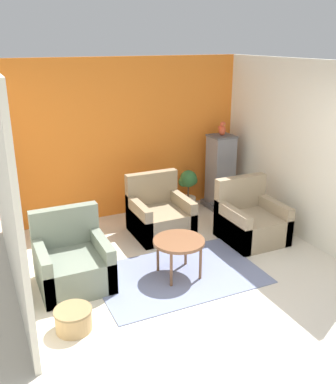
{
  "coord_description": "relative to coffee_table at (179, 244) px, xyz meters",
  "views": [
    {
      "loc": [
        -2.28,
        -3.27,
        2.85
      ],
      "look_at": [
        0.0,
        1.64,
        0.91
      ],
      "focal_mm": 40.0,
      "sensor_mm": 36.0,
      "label": 1
    }
  ],
  "objects": [
    {
      "name": "ground_plane",
      "position": [
        0.14,
        -1.02,
        -0.45
      ],
      "size": [
        20.0,
        20.0,
        0.0
      ],
      "primitive_type": "plane",
      "color": "beige",
      "rests_on": "ground"
    },
    {
      "name": "wall_back_accent",
      "position": [
        0.14,
        2.29,
        0.85
      ],
      "size": [
        4.15,
        0.06,
        2.6
      ],
      "color": "orange",
      "rests_on": "ground_plane"
    },
    {
      "name": "wall_left",
      "position": [
        -1.91,
        0.62,
        0.85
      ],
      "size": [
        0.06,
        3.28,
        2.6
      ],
      "color": "silver",
      "rests_on": "ground_plane"
    },
    {
      "name": "wall_right",
      "position": [
        2.18,
        0.62,
        0.85
      ],
      "size": [
        0.06,
        3.28,
        2.6
      ],
      "color": "silver",
      "rests_on": "ground_plane"
    },
    {
      "name": "area_rug",
      "position": [
        0.0,
        0.0,
        -0.44
      ],
      "size": [
        2.07,
        1.36,
        0.01
      ],
      "color": "slate",
      "rests_on": "ground_plane"
    },
    {
      "name": "coffee_table",
      "position": [
        0.0,
        0.0,
        0.0
      ],
      "size": [
        0.65,
        0.65,
        0.5
      ],
      "color": "brown",
      "rests_on": "ground_plane"
    },
    {
      "name": "armchair_left",
      "position": [
        -1.26,
        0.37,
        -0.17
      ],
      "size": [
        0.84,
        0.84,
        0.9
      ],
      "color": "slate",
      "rests_on": "ground_plane"
    },
    {
      "name": "armchair_right",
      "position": [
        1.44,
        0.5,
        -0.17
      ],
      "size": [
        0.84,
        0.84,
        0.9
      ],
      "color": "#9E896B",
      "rests_on": "ground_plane"
    },
    {
      "name": "armchair_middle",
      "position": [
        0.29,
        1.27,
        -0.17
      ],
      "size": [
        0.84,
        0.84,
        0.9
      ],
      "color": "#8E7A5B",
      "rests_on": "ground_plane"
    },
    {
      "name": "birdcage",
      "position": [
        1.73,
        1.85,
        0.18
      ],
      "size": [
        0.49,
        0.49,
        1.3
      ],
      "color": "#555559",
      "rests_on": "ground_plane"
    },
    {
      "name": "parrot",
      "position": [
        1.73,
        1.85,
        0.96
      ],
      "size": [
        0.11,
        0.2,
        0.24
      ],
      "color": "#D14C2D",
      "rests_on": "birdcage"
    },
    {
      "name": "potted_plant",
      "position": [
        1.14,
        1.94,
        -0.03
      ],
      "size": [
        0.32,
        0.3,
        0.72
      ],
      "color": "beige",
      "rests_on": "ground_plane"
    },
    {
      "name": "wicker_basket",
      "position": [
        -1.47,
        -0.52,
        -0.32
      ],
      "size": [
        0.39,
        0.39,
        0.24
      ],
      "color": "tan",
      "rests_on": "ground_plane"
    }
  ]
}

